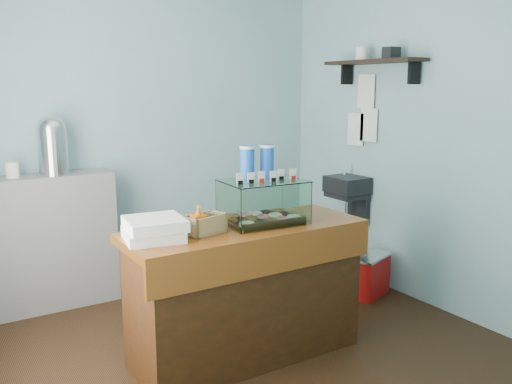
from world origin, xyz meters
TOP-DOWN VIEW (x-y plane):
  - ground at (0.00, 0.00)m, footprint 3.50×3.50m
  - room_shell at (0.03, 0.01)m, footprint 3.54×3.04m
  - counter at (0.00, -0.25)m, footprint 1.60×0.60m
  - back_shelf at (-0.90, 1.32)m, footprint 1.00×0.32m
  - display_case at (0.15, -0.20)m, footprint 0.55×0.42m
  - condiment_crate at (-0.31, -0.27)m, footprint 0.28×0.21m
  - pastry_boxes at (-0.62, -0.22)m, footprint 0.38×0.39m
  - coffee_urn at (-0.84, 1.30)m, footprint 0.26×0.26m
  - red_cooler at (1.45, 0.13)m, footprint 0.49×0.43m

SIDE VIEW (x-z plane):
  - ground at x=0.00m, z-range 0.00..0.00m
  - red_cooler at x=1.45m, z-range 0.00..0.36m
  - counter at x=0.00m, z-range 0.01..0.91m
  - back_shelf at x=-0.90m, z-range 0.00..1.10m
  - pastry_boxes at x=-0.62m, z-range 0.90..1.03m
  - condiment_crate at x=-0.31m, z-range 0.87..1.06m
  - display_case at x=0.15m, z-range 0.81..1.32m
  - coffee_urn at x=-0.84m, z-range 1.11..1.58m
  - room_shell at x=0.03m, z-range 0.30..3.12m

